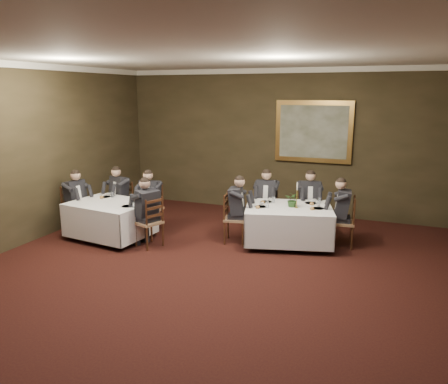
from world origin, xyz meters
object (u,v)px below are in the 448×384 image
Objects in this scene: diner_main_backright at (309,209)px; chair_sec_backright at (152,218)px; chair_sec_backleft at (122,213)px; chair_sec_endleft at (76,219)px; chair_main_backright at (308,219)px; chair_main_backleft at (266,217)px; chair_sec_endright at (150,232)px; painting at (313,132)px; chair_main_endright at (343,232)px; table_main at (288,222)px; table_second at (110,217)px; chair_main_endleft at (235,228)px; diner_sec_backleft at (121,203)px; diner_main_endleft at (235,217)px; centerpiece at (293,199)px; diner_main_backleft at (266,207)px; diner_sec_backright at (151,208)px; candlestick at (297,198)px; diner_sec_endleft at (76,208)px; diner_main_endright at (343,221)px; diner_sec_endright at (149,221)px.

chair_sec_backright is (-3.16, -1.20, -0.23)m from diner_main_backright.
chair_sec_backleft is 1.00× the size of chair_sec_endleft.
chair_main_backright is at bearing -163.56° from chair_sec_backright.
chair_sec_endright is (-1.81, -1.85, 0.00)m from chair_main_backleft.
painting is at bearing 135.34° from chair_sec_endleft.
chair_main_endright is (0.81, -0.66, -0.23)m from diner_main_backright.
table_main is 1.15× the size of table_second.
chair_main_endleft is at bearing -37.80° from chair_sec_endright.
diner_sec_backleft is at bearing 90.00° from chair_sec_backleft.
chair_sec_backright is at bearing -174.85° from table_main.
chair_sec_backleft is at bearing 75.06° from chair_sec_endright.
diner_main_endleft is 1.19m from centerpiece.
chair_main_backright is 1.12m from centerpiece.
diner_main_backleft is 2.49m from diner_sec_backright.
diner_main_backleft is at bearing 68.68° from chair_main_endright.
table_second is at bearing 51.43° from chair_sec_backright.
diner_main_backleft is 1.35× the size of chair_main_endright.
chair_main_endright is 3.77m from chair_sec_endright.
diner_sec_backleft is 1.35× the size of chair_sec_endleft.
candlestick is (3.61, 1.00, 0.50)m from table_second.
chair_sec_backleft is at bearing 148.39° from diner_sec_endleft.
diner_main_backleft is at bearing 68.54° from diner_main_endright.
diner_main_endleft is at bearing -111.79° from painting.
centerpiece is at bearing 97.45° from diner_main_endright.
diner_sec_endright is 4.41× the size of centerpiece.
chair_main_endright is at bearing 159.94° from diner_main_backleft.
diner_sec_backleft is at bearing 148.13° from diner_sec_endleft.
chair_sec_backleft is 1.63m from diner_sec_endright.
diner_main_backright is at bearing 28.08° from table_second.
diner_main_endright is (1.67, -0.44, 0.23)m from chair_main_backleft.
diner_main_endleft is at bearing 64.12° from diner_main_backleft.
chair_main_endleft is (-0.37, -0.98, -0.23)m from diner_main_backleft.
diner_sec_endleft reaches higher than chair_main_endright.
table_main is 1.45× the size of diner_main_endright.
chair_main_endleft and chair_sec_endleft have the same top height.
candlestick is (3.93, 0.15, 0.67)m from chair_sec_backleft.
candlestick is at bearing 90.50° from diner_main_endleft.
diner_main_backright is at bearing -163.76° from chair_sec_backright.
diner_sec_backright is 1.62m from diner_sec_endleft.
chair_sec_endleft is (-3.79, -1.62, 0.00)m from chair_main_backleft.
diner_sec_endright reaches higher than chair_sec_endleft.
diner_main_endright is at bearing 19.03° from candlestick.
diner_sec_endright is (1.31, -0.95, 0.00)m from diner_sec_backleft.
chair_sec_backright is 0.23m from diner_sec_backright.
chair_sec_backright is 4.26m from painting.
diner_sec_endleft is at bearing 67.37° from chair_sec_backleft.
chair_main_backright reaches higher than table_second.
diner_main_endleft is (-0.36, -0.99, 0.23)m from chair_main_backleft.
table_main is 1.45× the size of diner_sec_endright.
chair_main_backright and chair_sec_backright have the same top height.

